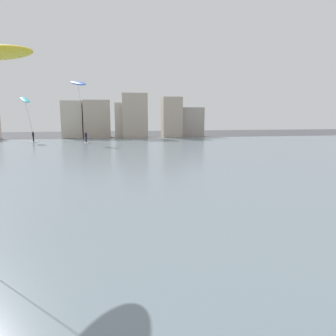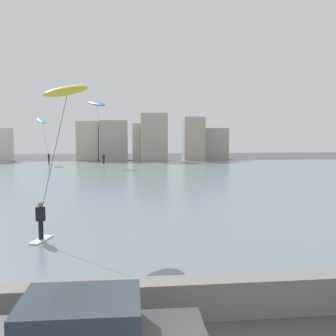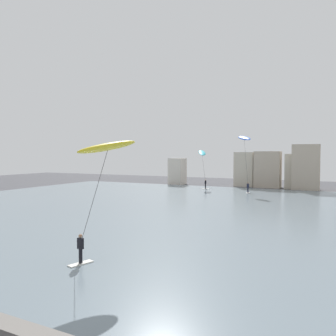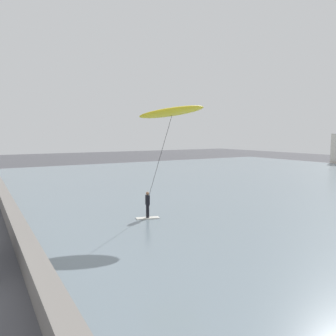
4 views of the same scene
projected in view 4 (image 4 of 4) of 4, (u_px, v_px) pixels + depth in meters
name	position (u px, v px, depth m)	size (l,w,h in m)	color
seawall_barrier	(36.00, 269.00, 11.28)	(60.00, 0.70, 0.97)	slate
kitesurfer_yellow	(170.00, 118.00, 18.53)	(2.64, 4.10, 7.02)	silver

